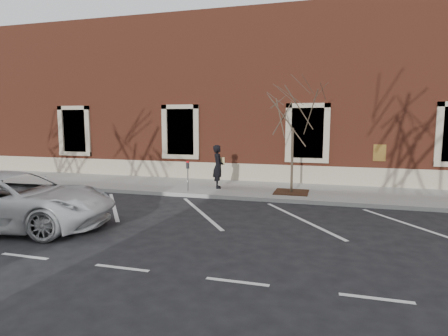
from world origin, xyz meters
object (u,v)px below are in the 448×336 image
(sapling, at_px, (293,110))
(man, at_px, (218,167))
(parking_meter, at_px, (188,170))
(white_truck, at_px, (12,200))

(sapling, bearing_deg, man, 177.25)
(parking_meter, relative_size, sapling, 0.26)
(sapling, relative_size, white_truck, 0.83)
(man, relative_size, sapling, 0.39)
(sapling, distance_m, white_truck, 9.86)
(man, bearing_deg, white_truck, 127.89)
(man, bearing_deg, sapling, -113.70)
(man, xyz_separation_m, parking_meter, (-0.94, -1.02, -0.06))
(parking_meter, distance_m, white_truck, 6.33)
(sapling, height_order, white_truck, sapling)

